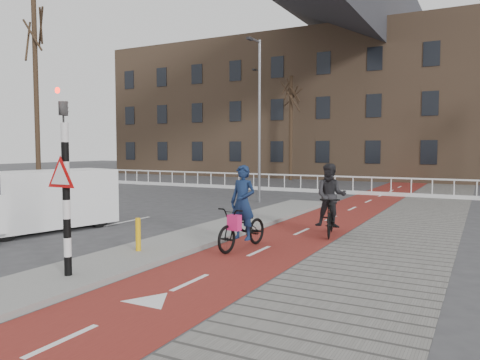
% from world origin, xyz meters
% --- Properties ---
extents(ground, '(120.00, 120.00, 0.00)m').
position_xyz_m(ground, '(0.00, 0.00, 0.00)').
color(ground, '#38383A').
rests_on(ground, ground).
extents(bike_lane, '(2.50, 60.00, 0.01)m').
position_xyz_m(bike_lane, '(1.50, 10.00, 0.01)').
color(bike_lane, maroon).
rests_on(bike_lane, ground).
extents(sidewalk, '(3.00, 60.00, 0.01)m').
position_xyz_m(sidewalk, '(4.30, 10.00, 0.01)').
color(sidewalk, slate).
rests_on(sidewalk, ground).
extents(curb_island, '(1.80, 16.00, 0.12)m').
position_xyz_m(curb_island, '(-0.70, 4.00, 0.06)').
color(curb_island, gray).
rests_on(curb_island, ground).
extents(traffic_signal, '(0.80, 0.80, 3.68)m').
position_xyz_m(traffic_signal, '(-0.60, -2.02, 1.99)').
color(traffic_signal, black).
rests_on(traffic_signal, curb_island).
extents(bollard, '(0.12, 0.12, 0.78)m').
position_xyz_m(bollard, '(-0.81, 0.27, 0.51)').
color(bollard, '#EEB00D').
rests_on(bollard, curb_island).
extents(cyclist_near, '(0.91, 2.09, 2.10)m').
position_xyz_m(cyclist_near, '(1.03, 2.04, 0.71)').
color(cyclist_near, black).
rests_on(cyclist_near, bike_lane).
extents(cyclist_far, '(1.02, 2.02, 2.07)m').
position_xyz_m(cyclist_far, '(2.45, 4.79, 0.87)').
color(cyclist_far, black).
rests_on(cyclist_far, bike_lane).
extents(van, '(2.58, 4.52, 1.83)m').
position_xyz_m(van, '(-5.54, 1.50, 0.96)').
color(van, white).
rests_on(van, ground).
extents(railing, '(28.00, 0.10, 0.99)m').
position_xyz_m(railing, '(-5.00, 17.00, 0.31)').
color(railing, silver).
rests_on(railing, ground).
extents(townhouse_row, '(46.00, 10.00, 15.90)m').
position_xyz_m(townhouse_row, '(-3.00, 32.00, 7.81)').
color(townhouse_row, '#7F6047').
rests_on(townhouse_row, ground).
extents(tree_left, '(0.24, 0.24, 9.73)m').
position_xyz_m(tree_left, '(-13.08, 7.46, 4.86)').
color(tree_left, black).
rests_on(tree_left, ground).
extents(tree_mid, '(0.28, 0.28, 8.04)m').
position_xyz_m(tree_mid, '(-7.12, 25.82, 4.02)').
color(tree_mid, black).
rests_on(tree_mid, ground).
extents(streetlight_near, '(0.12, 0.12, 7.40)m').
position_xyz_m(streetlight_near, '(-2.90, 11.28, 3.70)').
color(streetlight_near, slate).
rests_on(streetlight_near, ground).
extents(streetlight_left, '(0.12, 0.12, 8.19)m').
position_xyz_m(streetlight_left, '(-8.42, 23.00, 4.09)').
color(streetlight_left, slate).
rests_on(streetlight_left, ground).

